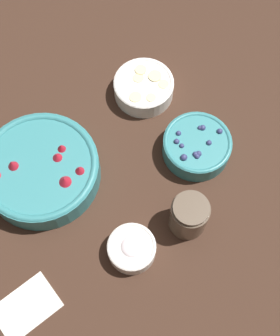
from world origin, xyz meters
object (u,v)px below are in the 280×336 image
bowl_strawberries (41,169)px  jar_chocolate (189,216)px  bowl_blueberries (197,146)px  bowl_cream (130,249)px  bowl_bananas (144,87)px

bowl_strawberries → jar_chocolate: 0.35m
bowl_blueberries → bowl_cream: bearing=-142.2°
bowl_cream → jar_chocolate: 0.15m
bowl_bananas → jar_chocolate: size_ratio=1.43×
bowl_bananas → bowl_cream: size_ratio=1.43×
jar_chocolate → bowl_bananas: bearing=85.8°
bowl_bananas → jar_chocolate: jar_chocolate is taller
bowl_strawberries → jar_chocolate: jar_chocolate is taller
bowl_blueberries → bowl_bananas: bowl_blueberries is taller
bowl_strawberries → jar_chocolate: size_ratio=2.58×
bowl_cream → bowl_bananas: bearing=65.7°
bowl_blueberries → jar_chocolate: 0.18m
bowl_blueberries → jar_chocolate: bearing=-118.8°
bowl_strawberries → bowl_cream: 0.27m
bowl_blueberries → bowl_strawberries: bearing=170.3°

